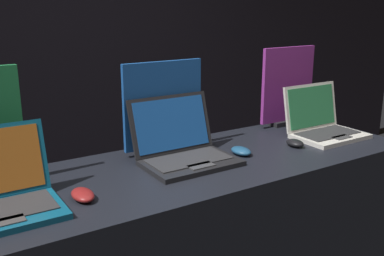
% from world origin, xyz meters
% --- Properties ---
extents(wall_back, '(8.00, 0.05, 2.80)m').
position_xyz_m(wall_back, '(0.00, 2.23, 1.40)').
color(wall_back, black).
rests_on(wall_back, ground_plane).
extents(mouse_front, '(0.07, 0.12, 0.03)m').
position_xyz_m(mouse_front, '(-0.49, 0.22, 1.00)').
color(mouse_front, maroon).
rests_on(mouse_front, display_counter).
extents(laptop_middle, '(0.37, 0.32, 0.25)m').
position_xyz_m(laptop_middle, '(-0.02, 0.36, 1.04)').
color(laptop_middle, black).
rests_on(laptop_middle, display_counter).
extents(mouse_middle, '(0.07, 0.11, 0.03)m').
position_xyz_m(mouse_middle, '(0.23, 0.30, 1.00)').
color(mouse_middle, navy).
rests_on(mouse_middle, display_counter).
extents(promo_stand_middle, '(0.37, 0.07, 0.39)m').
position_xyz_m(promo_stand_middle, '(-0.02, 0.52, 1.17)').
color(promo_stand_middle, black).
rests_on(promo_stand_middle, display_counter).
extents(laptop_back, '(0.34, 0.28, 0.24)m').
position_xyz_m(laptop_back, '(0.75, 0.31, 1.04)').
color(laptop_back, silver).
rests_on(laptop_back, display_counter).
extents(mouse_back, '(0.06, 0.09, 0.03)m').
position_xyz_m(mouse_back, '(0.51, 0.26, 1.00)').
color(mouse_back, black).
rests_on(mouse_back, display_counter).
extents(promo_stand_back, '(0.34, 0.07, 0.41)m').
position_xyz_m(promo_stand_back, '(0.75, 0.56, 1.18)').
color(promo_stand_back, black).
rests_on(promo_stand_back, display_counter).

